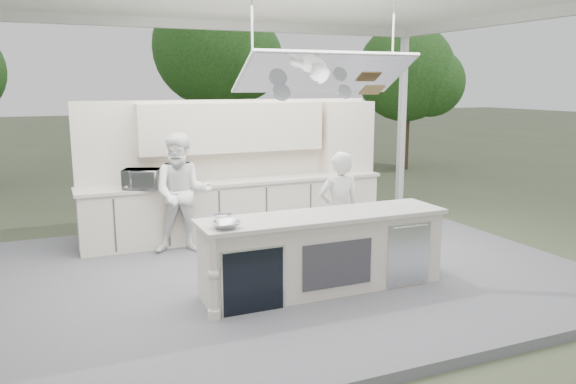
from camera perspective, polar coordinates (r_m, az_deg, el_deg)
name	(u,v)px	position (r m, az deg, el deg)	size (l,w,h in m)	color
ground	(281,277)	(7.82, -0.73, -8.66)	(90.00, 90.00, 0.00)	#454C34
stage_deck	(281,273)	(7.80, -0.74, -8.25)	(8.00, 6.00, 0.12)	#58585C
demo_island	(323,252)	(6.92, 3.54, -6.12)	(3.10, 0.79, 0.95)	beige
back_counter	(237,208)	(9.38, -5.20, -1.60)	(5.08, 0.72, 0.95)	beige
back_wall_unit	(257,147)	(9.56, -3.16, 4.61)	(5.05, 0.48, 2.25)	beige
tree_cluster	(143,60)	(16.81, -14.50, 12.83)	(19.55, 9.40, 5.85)	#4C3D26
head_chef	(339,211)	(7.64, 5.17, -1.93)	(0.59, 0.39, 1.62)	silver
sous_chef	(182,193)	(8.48, -10.67, -0.15)	(0.88, 0.68, 1.80)	white
toaster_oven	(142,179)	(8.72, -14.61, 1.30)	(0.54, 0.36, 0.30)	#ACAFB3
bowl_large	(225,225)	(6.17, -6.37, -3.33)	(0.32, 0.32, 0.08)	silver
bowl_small	(223,217)	(6.56, -6.63, -2.53)	(0.21, 0.21, 0.07)	silver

